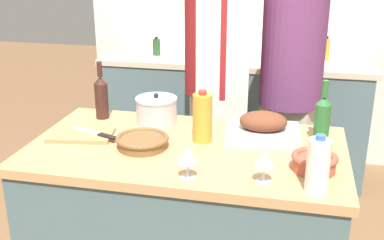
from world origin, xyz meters
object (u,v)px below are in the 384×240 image
(wine_bottle_dark, at_px, (101,96))
(wine_bottle_green, at_px, (322,118))
(wine_glass_right, at_px, (188,156))
(condiment_bottle_tall, at_px, (239,51))
(knife_chef, at_px, (96,133))
(cutting_board, at_px, (82,135))
(stand_mixer, at_px, (293,42))
(stock_pot, at_px, (156,110))
(person_cook_aproned, at_px, (217,70))
(juice_jug, at_px, (202,118))
(wine_glass_left, at_px, (264,160))
(condiment_bottle_extra, at_px, (326,49))
(mixing_bowl, at_px, (314,162))
(wicker_basket, at_px, (142,141))
(roasting_pan, at_px, (263,128))
(condiment_bottle_short, at_px, (156,47))
(milk_jug, at_px, (318,166))

(wine_bottle_dark, bearing_deg, wine_bottle_green, -4.54)
(wine_glass_right, distance_m, condiment_bottle_tall, 1.80)
(wine_bottle_green, relative_size, knife_chef, 1.14)
(cutting_board, height_order, condiment_bottle_tall, condiment_bottle_tall)
(stand_mixer, bearing_deg, stock_pot, -115.55)
(wine_bottle_green, height_order, wine_bottle_dark, wine_bottle_dark)
(condiment_bottle_tall, relative_size, person_cook_aproned, 0.09)
(stock_pot, relative_size, person_cook_aproned, 0.11)
(cutting_board, relative_size, condiment_bottle_tall, 1.85)
(stand_mixer, bearing_deg, wine_bottle_dark, -125.02)
(juice_jug, xyz_separation_m, wine_bottle_green, (0.52, 0.10, 0.00))
(wine_glass_left, xyz_separation_m, stand_mixer, (0.05, 1.82, 0.09))
(stand_mixer, relative_size, condiment_bottle_extra, 2.03)
(wine_bottle_green, xyz_separation_m, wine_glass_left, (-0.22, -0.45, -0.02))
(mixing_bowl, distance_m, wine_glass_left, 0.24)
(condiment_bottle_extra, bearing_deg, wine_glass_right, -105.99)
(wicker_basket, bearing_deg, roasting_pan, 23.66)
(condiment_bottle_short, bearing_deg, juice_jug, -66.35)
(wicker_basket, xyz_separation_m, milk_jug, (0.73, -0.24, 0.07))
(wicker_basket, bearing_deg, person_cook_aproned, 78.41)
(wicker_basket, distance_m, stand_mixer, 1.73)
(mixing_bowl, xyz_separation_m, wine_bottle_dark, (-1.04, 0.39, 0.08))
(wine_glass_right, bearing_deg, cutting_board, 152.04)
(juice_jug, relative_size, condiment_bottle_tall, 1.42)
(condiment_bottle_tall, bearing_deg, wine_glass_right, -88.70)
(wine_bottle_green, bearing_deg, roasting_pan, -176.35)
(knife_chef, distance_m, person_cook_aproned, 0.91)
(milk_jug, height_order, knife_chef, milk_jug)
(knife_chef, bearing_deg, stand_mixer, 61.75)
(stand_mixer, bearing_deg, cutting_board, -120.13)
(wine_bottle_dark, distance_m, condiment_bottle_extra, 1.82)
(milk_jug, bearing_deg, wine_bottle_green, 86.63)
(stand_mixer, bearing_deg, juice_jug, -103.38)
(stock_pot, distance_m, person_cook_aproned, 0.59)
(wicker_basket, bearing_deg, milk_jug, -18.49)
(stock_pot, relative_size, knife_chef, 0.82)
(milk_jug, distance_m, condiment_bottle_short, 2.20)
(mixing_bowl, bearing_deg, cutting_board, 172.69)
(condiment_bottle_extra, bearing_deg, roasting_pan, -102.06)
(cutting_board, bearing_deg, stand_mixer, 59.87)
(mixing_bowl, bearing_deg, wine_bottle_green, 83.90)
(cutting_board, distance_m, stand_mixer, 1.80)
(wine_glass_left, height_order, person_cook_aproned, person_cook_aproned)
(knife_chef, height_order, condiment_bottle_short, condiment_bottle_short)
(milk_jug, relative_size, knife_chef, 0.87)
(cutting_board, distance_m, wine_bottle_green, 1.08)
(stock_pot, height_order, wine_bottle_green, wine_bottle_green)
(knife_chef, height_order, condiment_bottle_extra, condiment_bottle_extra)
(condiment_bottle_tall, bearing_deg, juice_jug, -89.12)
(wicker_basket, xyz_separation_m, wine_bottle_green, (0.75, 0.23, 0.08))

